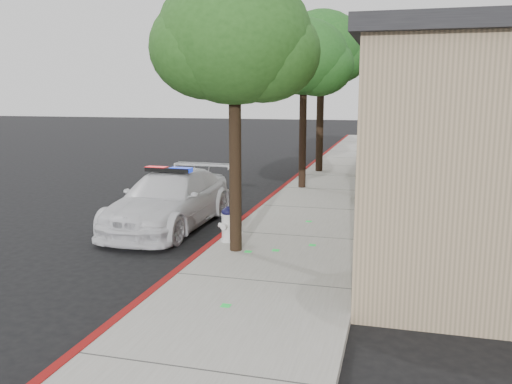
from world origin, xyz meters
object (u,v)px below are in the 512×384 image
object	(u,v)px
fire_hydrant	(228,224)
street_tree_mid	(305,61)
police_car	(170,200)
street_tree_near	(235,44)
clapboard_building	(501,131)
street_tree_far	(322,51)

from	to	relation	value
fire_hydrant	street_tree_mid	distance (m)	7.97
police_car	street_tree_near	xyz separation A→B (m)	(2.28, -1.95, 3.44)
clapboard_building	street_tree_near	world-z (taller)	street_tree_near
street_tree_far	street_tree_near	bearing A→B (deg)	-90.15
street_tree_far	street_tree_mid	bearing A→B (deg)	-90.25
street_tree_near	fire_hydrant	bearing A→B (deg)	121.61
police_car	street_tree_mid	xyz separation A→B (m)	(2.30, 5.67, 3.58)
fire_hydrant	street_tree_near	size ratio (longest dim) A/B	0.14
street_tree_mid	street_tree_far	distance (m)	3.94
street_tree_near	street_tree_mid	bearing A→B (deg)	89.89
street_tree_near	street_tree_far	size ratio (longest dim) A/B	0.85
clapboard_building	street_tree_far	size ratio (longest dim) A/B	3.32
police_car	fire_hydrant	size ratio (longest dim) A/B	6.33
clapboard_building	street_tree_far	world-z (taller)	street_tree_far
clapboard_building	street_tree_near	bearing A→B (deg)	-128.94
police_car	street_tree_mid	distance (m)	7.08
fire_hydrant	street_tree_far	size ratio (longest dim) A/B	0.12
clapboard_building	fire_hydrant	xyz separation A→B (m)	(-6.34, -6.82, -1.60)
street_tree_near	street_tree_mid	distance (m)	7.62
police_car	street_tree_near	world-z (taller)	street_tree_near
fire_hydrant	street_tree_far	world-z (taller)	street_tree_far
clapboard_building	fire_hydrant	bearing A→B (deg)	-132.90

